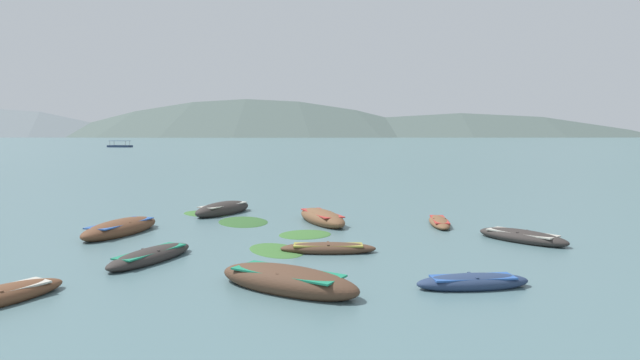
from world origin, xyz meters
The scene contains 18 objects.
ground_plane centered at (0.00, 1500.00, 0.00)m, with size 6000.00×6000.00×0.00m, color slate.
mountain_1 centered at (-676.93, 1631.49, 249.94)m, with size 1433.46×1433.46×499.88m, color slate.
mountain_2 centered at (-153.46, 1515.48, 165.68)m, with size 1315.89×1315.89×331.36m, color #4C5B56.
mountain_3 centered at (261.01, 1798.26, 219.74)m, with size 1774.28×1774.28×439.49m, color #4C5B56.
rowboat_0 centered at (-0.80, 14.37, 0.15)m, with size 3.52×1.01×0.46m.
rowboat_2 centered at (-1.95, 9.72, 0.26)m, with size 4.58×3.53×0.84m.
rowboat_3 centered at (3.25, 9.97, 0.16)m, with size 3.37×1.36×0.50m.
rowboat_4 centered at (-6.86, 12.96, 0.18)m, with size 2.54×3.96×0.57m.
rowboat_5 centered at (-1.06, 20.83, 0.25)m, with size 3.04×4.77×0.80m.
rowboat_6 centered at (-9.81, 17.85, 0.25)m, with size 2.77×4.78×0.80m.
rowboat_7 centered at (-6.48, 23.65, 0.26)m, with size 3.21×4.35×0.84m.
rowboat_8 centered at (7.08, 16.45, 0.18)m, with size 3.45×3.68×0.58m.
rowboat_9 centered at (4.57, 20.25, 0.14)m, with size 1.22×3.53×0.44m.
ferry_0 centered at (-73.98, 180.07, 0.45)m, with size 9.16×5.31×2.54m.
weed_patch_2 centered at (-7.39, 23.72, 0.00)m, with size 2.92×2.10×0.14m, color #38662D.
weed_patch_3 centered at (-1.77, 17.75, 0.00)m, with size 2.12×2.34×0.14m, color #38662D.
weed_patch_4 centered at (-2.74, 14.64, 0.00)m, with size 2.84×1.79×0.14m, color #38662D.
weed_patch_5 centered at (-4.97, 21.01, 0.00)m, with size 3.45×2.39×0.14m, color #2D5628.
Camera 1 is at (-0.92, -4.37, 4.28)m, focal length 29.16 mm.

